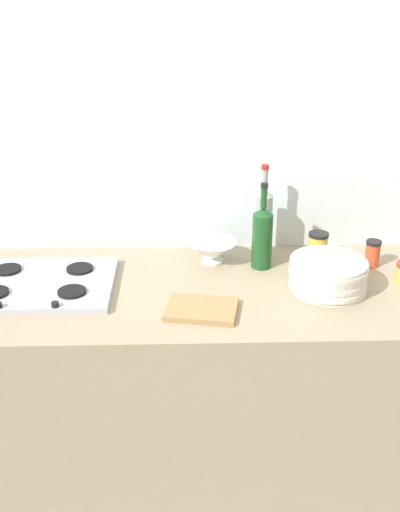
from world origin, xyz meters
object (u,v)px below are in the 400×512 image
(plate_stack, at_px, (328,275))
(cutting_board, at_px, (203,309))
(condiment_jar_rear, at_px, (373,253))
(stovetop_hob, at_px, (39,284))
(mixing_bowl, at_px, (212,251))
(wine_bottle_mid_left, at_px, (262,236))
(condiment_jar_front, at_px, (318,246))
(wine_bottle_leftmost, at_px, (263,222))

(plate_stack, height_order, cutting_board, plate_stack)
(condiment_jar_rear, distance_m, cutting_board, 0.71)
(stovetop_hob, bearing_deg, plate_stack, -2.40)
(condiment_jar_rear, bearing_deg, mixing_bowl, 175.34)
(wine_bottle_mid_left, distance_m, condiment_jar_front, 0.24)
(plate_stack, xyz_separation_m, wine_bottle_mid_left, (-0.20, 0.19, 0.07))
(stovetop_hob, relative_size, wine_bottle_mid_left, 1.58)
(stovetop_hob, relative_size, cutting_board, 2.27)
(mixing_bowl, distance_m, cutting_board, 0.38)
(condiment_jar_rear, relative_size, cutting_board, 0.44)
(wine_bottle_leftmost, relative_size, mixing_bowl, 1.99)
(condiment_jar_front, distance_m, condiment_jar_rear, 0.20)
(wine_bottle_mid_left, height_order, cutting_board, wine_bottle_mid_left)
(cutting_board, bearing_deg, condiment_jar_front, 41.26)
(condiment_jar_front, relative_size, condiment_jar_rear, 1.05)
(mixing_bowl, xyz_separation_m, condiment_jar_front, (0.40, 0.02, 0.01))
(stovetop_hob, bearing_deg, mixing_bowl, 17.50)
(wine_bottle_mid_left, height_order, mixing_bowl, wine_bottle_mid_left)
(plate_stack, bearing_deg, wine_bottle_mid_left, 137.30)
(wine_bottle_leftmost, relative_size, wine_bottle_mid_left, 1.12)
(cutting_board, bearing_deg, wine_bottle_leftmost, 60.47)
(condiment_jar_rear, xyz_separation_m, cutting_board, (-0.63, -0.32, -0.04))
(wine_bottle_mid_left, relative_size, condiment_jar_rear, 3.24)
(wine_bottle_mid_left, relative_size, cutting_board, 1.44)
(wine_bottle_mid_left, bearing_deg, cutting_board, -124.55)
(stovetop_hob, distance_m, wine_bottle_leftmost, 0.84)
(plate_stack, relative_size, condiment_jar_rear, 2.71)
(plate_stack, height_order, condiment_jar_rear, plate_stack)
(wine_bottle_mid_left, bearing_deg, stovetop_hob, -169.37)
(wine_bottle_mid_left, xyz_separation_m, cutting_board, (-0.22, -0.33, -0.11))
(stovetop_hob, xyz_separation_m, cutting_board, (0.55, -0.18, -0.00))
(stovetop_hob, distance_m, plate_stack, 0.98)
(wine_bottle_leftmost, relative_size, condiment_jar_rear, 3.64)
(mixing_bowl, bearing_deg, condiment_jar_rear, -4.66)
(plate_stack, distance_m, condiment_jar_front, 0.25)
(condiment_jar_front, bearing_deg, cutting_board, -138.74)
(stovetop_hob, bearing_deg, condiment_jar_front, 11.87)
(wine_bottle_mid_left, xyz_separation_m, mixing_bowl, (-0.18, 0.04, -0.08))
(wine_bottle_leftmost, relative_size, condiment_jar_front, 3.46)
(stovetop_hob, distance_m, cutting_board, 0.58)
(wine_bottle_leftmost, xyz_separation_m, mixing_bowl, (-0.19, -0.05, -0.10))
(plate_stack, height_order, mixing_bowl, plate_stack)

